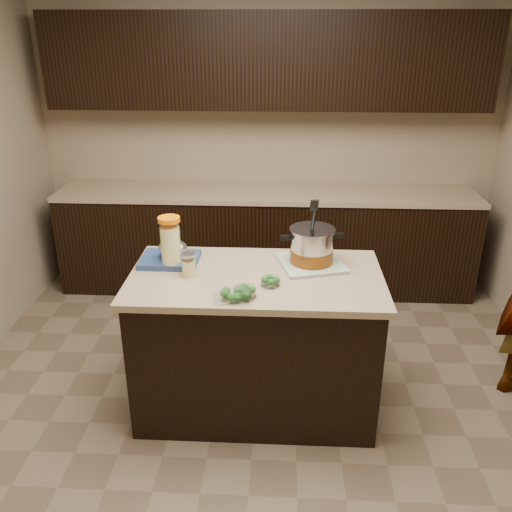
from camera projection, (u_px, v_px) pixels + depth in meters
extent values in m
plane|color=brown|center=(256.00, 402.00, 3.47)|extent=(4.00, 4.00, 0.00)
cube|color=tan|center=(268.00, 132.00, 4.76)|extent=(4.00, 0.04, 2.70)
cube|color=tan|center=(205.00, 497.00, 1.10)|extent=(4.00, 0.04, 2.70)
cube|color=black|center=(266.00, 241.00, 4.85)|extent=(3.60, 0.60, 0.86)
cube|color=tan|center=(266.00, 193.00, 4.68)|extent=(3.60, 0.63, 0.04)
cube|color=black|center=(268.00, 61.00, 4.36)|extent=(3.60, 0.35, 0.75)
cube|color=black|center=(256.00, 345.00, 3.30)|extent=(1.40, 0.75, 0.86)
cube|color=tan|center=(256.00, 278.00, 3.12)|extent=(1.46, 0.81, 0.04)
cube|color=#618458|center=(311.00, 263.00, 3.24)|extent=(0.44, 0.44, 0.02)
cylinder|color=#B7B7BC|center=(312.00, 246.00, 3.20)|extent=(0.29, 0.29, 0.20)
cylinder|color=brown|center=(311.00, 255.00, 3.22)|extent=(0.29, 0.29, 0.08)
cylinder|color=#B7B7BC|center=(312.00, 230.00, 3.16)|extent=(0.31, 0.31, 0.01)
cube|color=black|center=(286.00, 238.00, 3.16)|extent=(0.07, 0.04, 0.03)
cube|color=black|center=(338.00, 235.00, 3.19)|extent=(0.07, 0.04, 0.03)
cylinder|color=black|center=(313.00, 222.00, 3.11)|extent=(0.04, 0.11, 0.24)
cylinder|color=#EBE58F|center=(171.00, 248.00, 3.16)|extent=(0.15, 0.15, 0.26)
cylinder|color=white|center=(171.00, 245.00, 3.15)|extent=(0.16, 0.16, 0.29)
cylinder|color=orange|center=(169.00, 220.00, 3.09)|extent=(0.17, 0.17, 0.02)
cylinder|color=#EBE58F|center=(189.00, 268.00, 3.08)|extent=(0.10, 0.10, 0.10)
cylinder|color=white|center=(189.00, 266.00, 3.08)|extent=(0.11, 0.11, 0.13)
cylinder|color=silver|center=(188.00, 254.00, 3.05)|extent=(0.11, 0.11, 0.02)
cylinder|color=silver|center=(270.00, 281.00, 2.98)|extent=(0.12, 0.12, 0.05)
cylinder|color=silver|center=(245.00, 292.00, 2.85)|extent=(0.13, 0.13, 0.06)
cube|color=silver|center=(233.00, 294.00, 2.82)|extent=(0.18, 0.13, 0.06)
cube|color=navy|center=(170.00, 260.00, 3.27)|extent=(0.35, 0.28, 0.03)
ellipsoid|color=silver|center=(173.00, 250.00, 3.25)|extent=(0.18, 0.14, 0.10)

